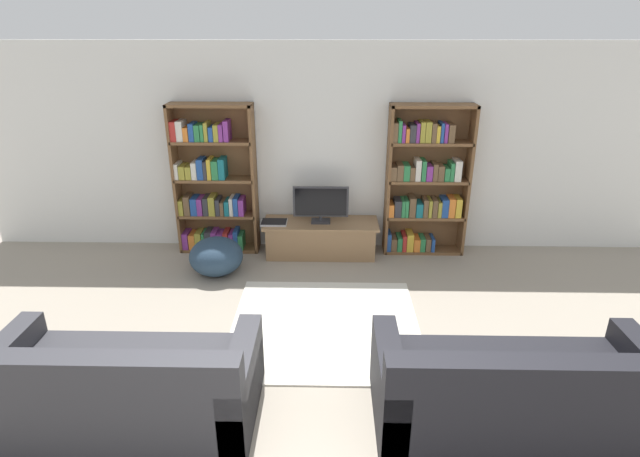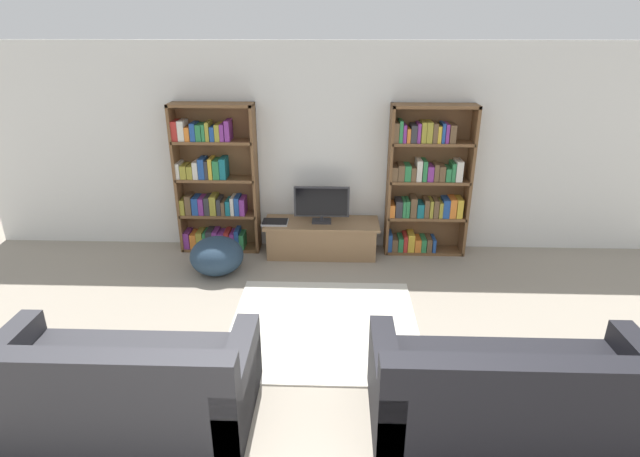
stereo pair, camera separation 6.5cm
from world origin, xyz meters
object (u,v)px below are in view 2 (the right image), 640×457
at_px(couch_right_sofa, 516,399).
at_px(bookshelf_left, 214,184).
at_px(tv_stand, 322,238).
at_px(laptop, 275,222).
at_px(bookshelf_right, 426,183).
at_px(television, 322,204).
at_px(beanbag_ottoman, 217,256).
at_px(couch_left_sectional, 118,388).

bearing_deg(couch_right_sofa, bookshelf_left, 132.23).
relative_size(tv_stand, laptop, 4.46).
relative_size(bookshelf_right, tv_stand, 1.31).
xyz_separation_m(television, beanbag_ottoman, (-1.23, -0.57, -0.47)).
xyz_separation_m(television, couch_right_sofa, (1.48, -3.00, -0.40)).
relative_size(bookshelf_left, couch_right_sofa, 0.93).
distance_m(bookshelf_left, television, 1.40).
height_order(television, laptop, television).
distance_m(bookshelf_left, laptop, 0.92).
height_order(television, beanbag_ottoman, television).
xyz_separation_m(bookshelf_right, laptop, (-1.88, -0.20, -0.47)).
relative_size(television, beanbag_ottoman, 1.10).
relative_size(tv_stand, couch_left_sectional, 0.74).
relative_size(tv_stand, television, 2.10).
distance_m(television, beanbag_ottoman, 1.43).
bearing_deg(couch_left_sectional, bookshelf_right, 48.95).
xyz_separation_m(bookshelf_right, couch_right_sofa, (0.19, -3.15, -0.63)).
relative_size(television, couch_left_sectional, 0.35).
bearing_deg(bookshelf_left, beanbag_ottoman, -78.40).
height_order(bookshelf_right, television, bookshelf_right).
bearing_deg(laptop, television, 5.04).
relative_size(bookshelf_right, television, 2.74).
bearing_deg(bookshelf_left, couch_left_sectional, -90.73).
distance_m(television, couch_left_sectional, 3.31).
xyz_separation_m(bookshelf_left, beanbag_ottoman, (0.15, -0.72, -0.67)).
bearing_deg(bookshelf_left, couch_right_sofa, -47.77).
relative_size(bookshelf_right, laptop, 5.82).
height_order(tv_stand, beanbag_ottoman, beanbag_ottoman).
bearing_deg(beanbag_ottoman, couch_right_sofa, -41.84).
height_order(couch_left_sectional, couch_right_sofa, couch_right_sofa).
bearing_deg(beanbag_ottoman, couch_left_sectional, -94.51).
relative_size(bookshelf_left, couch_left_sectional, 0.96).
height_order(television, couch_left_sectional, television).
xyz_separation_m(couch_left_sectional, couch_right_sofa, (2.90, -0.04, 0.02)).
xyz_separation_m(bookshelf_left, bookshelf_right, (2.67, -0.00, 0.04)).
height_order(laptop, couch_left_sectional, couch_left_sectional).
bearing_deg(laptop, bookshelf_right, 6.16).
bearing_deg(couch_right_sofa, television, 116.33).
bearing_deg(laptop, tv_stand, 5.57).
bearing_deg(couch_left_sectional, tv_stand, 64.51).
bearing_deg(couch_right_sofa, couch_left_sectional, 179.29).
relative_size(television, couch_right_sofa, 0.34).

